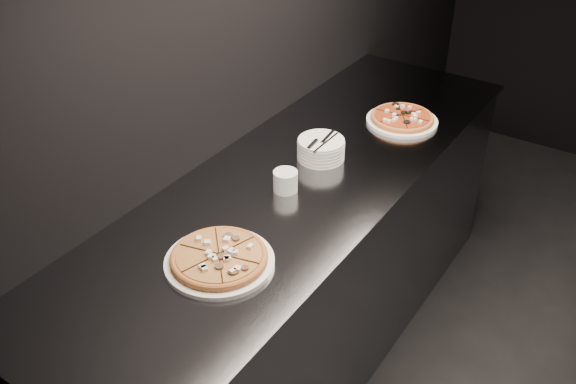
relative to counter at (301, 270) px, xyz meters
The scene contains 7 objects.
wall_left 1.01m from the counter, behind, with size 0.02×5.00×2.80m, color black.
counter is the anchor object (origin of this frame).
pizza_mushroom 0.75m from the counter, 83.57° to the right, with size 0.36×0.36×0.04m.
pizza_tomato 0.78m from the counter, 78.29° to the left, with size 0.30×0.30×0.04m.
plate_stack 0.52m from the counter, 93.80° to the left, with size 0.18×0.18×0.08m.
cutlery 0.56m from the counter, 91.13° to the left, with size 0.07×0.19×0.01m.
ramekin 0.51m from the counter, 88.78° to the right, with size 0.09×0.09×0.08m.
Camera 1 is at (-1.05, -1.72, 2.19)m, focal length 40.00 mm.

